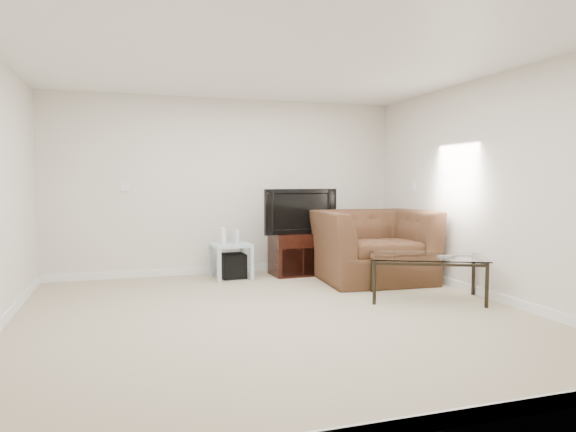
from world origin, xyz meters
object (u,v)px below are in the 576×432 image
object	(u,v)px
subwoofer	(233,266)
recliner	(373,233)
coffee_table	(426,278)
side_table	(231,261)
tv_stand	(297,254)
television	(298,211)

from	to	relation	value
subwoofer	recliner	size ratio (longest dim) A/B	0.23
recliner	coffee_table	world-z (taller)	recliner
recliner	coffee_table	size ratio (longest dim) A/B	1.16
coffee_table	side_table	bearing A→B (deg)	134.55
tv_stand	television	bearing A→B (deg)	-90.00
subwoofer	recliner	world-z (taller)	recliner
side_table	subwoofer	bearing A→B (deg)	38.86
television	recliner	distance (m)	1.11
tv_stand	coffee_table	size ratio (longest dim) A/B	0.57
tv_stand	side_table	bearing A→B (deg)	177.51
subwoofer	recliner	distance (m)	1.95
tv_stand	television	xyz separation A→B (m)	(0.00, -0.03, 0.61)
subwoofer	coffee_table	xyz separation A→B (m)	(1.82, -1.90, 0.07)
coffee_table	tv_stand	bearing A→B (deg)	115.59
tv_stand	side_table	world-z (taller)	tv_stand
television	side_table	world-z (taller)	television
television	recliner	size ratio (longest dim) A/B	0.70
recliner	coffee_table	bearing A→B (deg)	-82.67
side_table	recliner	distance (m)	1.95
side_table	tv_stand	bearing A→B (deg)	0.00
recliner	television	bearing A→B (deg)	144.04
side_table	coffee_table	distance (m)	2.64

